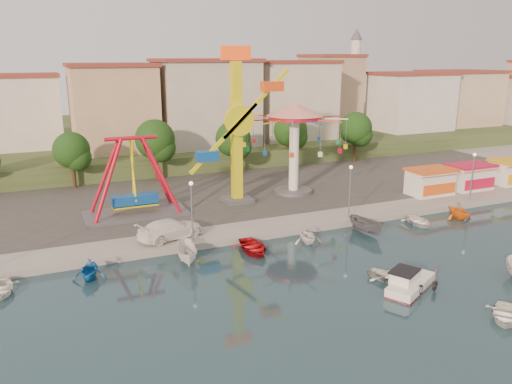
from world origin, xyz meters
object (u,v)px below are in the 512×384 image
van (171,229)px  rowboat_a (391,277)px  wave_swinger (294,128)px  pirate_ship_ride (134,178)px  cabin_motorboat (409,284)px  kamikaze_tower (241,131)px

van → rowboat_a: bearing=-152.5°
wave_swinger → van: size_ratio=1.96×
pirate_ship_ride → rowboat_a: pirate_ship_ride is taller
wave_swinger → van: bearing=-151.6°
cabin_motorboat → van: (-13.28, 15.47, 1.00)m
kamikaze_tower → wave_swinger: 7.12m
kamikaze_tower → rowboat_a: bearing=-81.7°
van → pirate_ship_ride: bearing=-4.6°
pirate_ship_ride → cabin_motorboat: pirate_ship_ride is taller
pirate_ship_ride → wave_swinger: size_ratio=0.86×
rowboat_a → van: van is taller
wave_swinger → van: (-16.89, -9.15, -6.74)m
wave_swinger → cabin_motorboat: wave_swinger is taller
kamikaze_tower → cabin_motorboat: size_ratio=3.23×
kamikaze_tower → rowboat_a: kamikaze_tower is taller
cabin_motorboat → rowboat_a: bearing=69.8°
kamikaze_tower → cabin_motorboat: (3.40, -23.47, -7.99)m
pirate_ship_ride → wave_swinger: (18.49, 1.17, 3.80)m
rowboat_a → cabin_motorboat: bearing=-112.2°
pirate_ship_ride → rowboat_a: size_ratio=2.91×
cabin_motorboat → kamikaze_tower: bearing=69.9°
rowboat_a → pirate_ship_ride: bearing=93.6°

